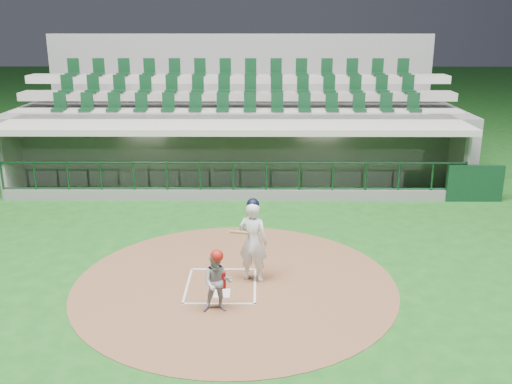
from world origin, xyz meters
TOP-DOWN VIEW (x-y plane):
  - ground at (0.00, 0.00)m, footprint 120.00×120.00m
  - dirt_circle at (0.30, -0.20)m, footprint 7.20×7.20m
  - home_plate at (0.00, -0.70)m, footprint 0.43×0.43m
  - batter_box_chalk at (0.00, -0.30)m, footprint 1.55×1.80m
  - dugout_structure at (0.17, 7.81)m, footprint 16.40×3.70m
  - seating_deck at (0.00, 10.91)m, footprint 17.00×6.72m
  - batter at (0.70, -0.00)m, footprint 0.94×0.97m
  - catcher at (0.01, -1.43)m, footprint 0.62×0.50m

SIDE VIEW (x-z plane):
  - ground at x=0.00m, z-range 0.00..0.00m
  - dirt_circle at x=0.30m, z-range 0.00..0.01m
  - batter_box_chalk at x=0.00m, z-range 0.01..0.02m
  - home_plate at x=0.00m, z-range 0.01..0.03m
  - catcher at x=0.01m, z-range 0.00..1.33m
  - dugout_structure at x=0.17m, z-range -0.54..2.46m
  - batter at x=0.70m, z-range 0.01..1.94m
  - seating_deck at x=0.00m, z-range -1.15..4.00m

